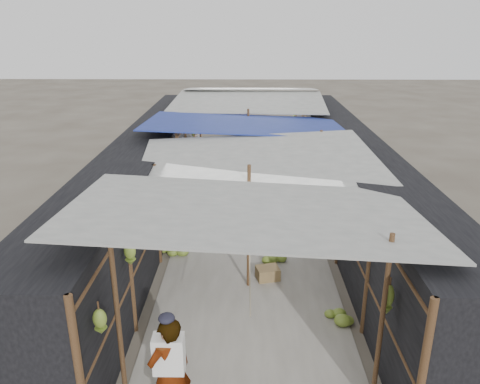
{
  "coord_description": "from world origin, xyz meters",
  "views": [
    {
      "loc": [
        -0.05,
        -5.39,
        5.11
      ],
      "look_at": [
        -0.2,
        5.22,
        1.25
      ],
      "focal_mm": 35.0,
      "sensor_mm": 36.0,
      "label": 1
    }
  ],
  "objects_px": {
    "black_basin": "(308,210)",
    "vendor_seated": "(302,190)",
    "crate_near": "(262,224)",
    "shopper_blue": "(212,182)",
    "vendor_elderly": "(170,373)"
  },
  "relations": [
    {
      "from": "vendor_seated",
      "to": "crate_near",
      "type": "bearing_deg",
      "value": -58.39
    },
    {
      "from": "black_basin",
      "to": "shopper_blue",
      "type": "bearing_deg",
      "value": 175.18
    },
    {
      "from": "shopper_blue",
      "to": "vendor_seated",
      "type": "relative_size",
      "value": 1.83
    },
    {
      "from": "vendor_elderly",
      "to": "vendor_seated",
      "type": "relative_size",
      "value": 1.77
    },
    {
      "from": "crate_near",
      "to": "black_basin",
      "type": "distance_m",
      "value": 1.75
    },
    {
      "from": "black_basin",
      "to": "vendor_elderly",
      "type": "height_order",
      "value": "vendor_elderly"
    },
    {
      "from": "crate_near",
      "to": "shopper_blue",
      "type": "distance_m",
      "value": 2.05
    },
    {
      "from": "crate_near",
      "to": "black_basin",
      "type": "height_order",
      "value": "crate_near"
    },
    {
      "from": "shopper_blue",
      "to": "vendor_seated",
      "type": "xyz_separation_m",
      "value": [
        2.6,
        0.37,
        -0.39
      ]
    },
    {
      "from": "shopper_blue",
      "to": "vendor_seated",
      "type": "distance_m",
      "value": 2.66
    },
    {
      "from": "shopper_blue",
      "to": "vendor_seated",
      "type": "height_order",
      "value": "shopper_blue"
    },
    {
      "from": "vendor_elderly",
      "to": "vendor_seated",
      "type": "height_order",
      "value": "vendor_elderly"
    },
    {
      "from": "crate_near",
      "to": "vendor_elderly",
      "type": "relative_size",
      "value": 0.3
    },
    {
      "from": "black_basin",
      "to": "shopper_blue",
      "type": "distance_m",
      "value": 2.84
    },
    {
      "from": "black_basin",
      "to": "vendor_seated",
      "type": "xyz_separation_m",
      "value": [
        -0.12,
        0.6,
        0.38
      ]
    }
  ]
}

